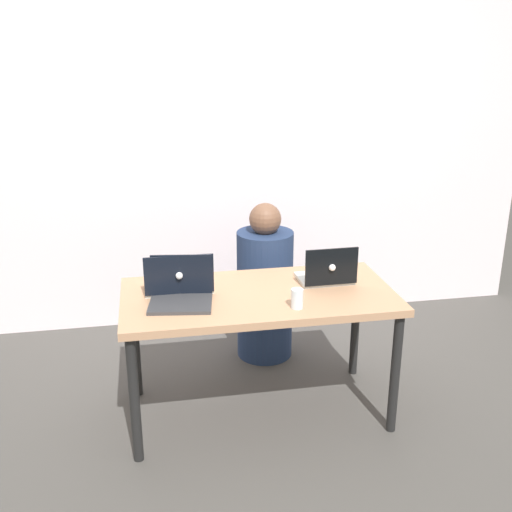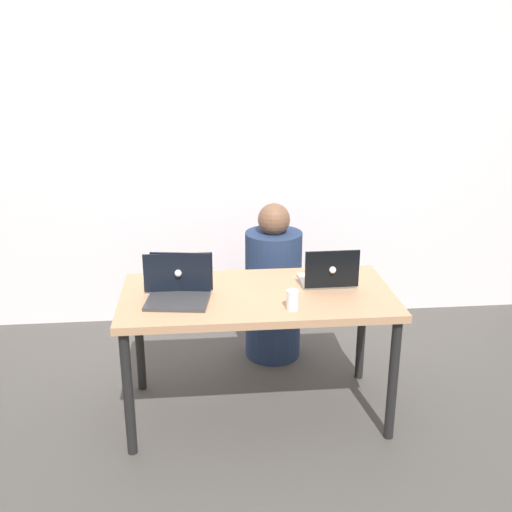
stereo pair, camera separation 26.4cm
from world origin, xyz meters
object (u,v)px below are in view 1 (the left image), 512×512
laptop_back_right (327,274)px  laptop_back_left (179,283)px  person_at_center (265,290)px  laptop_front_left (181,293)px  water_glass_right (297,300)px

laptop_back_right → laptop_back_left: size_ratio=0.82×
person_at_center → laptop_front_left: size_ratio=3.03×
water_glass_right → laptop_front_left: bearing=162.8°
person_at_center → laptop_back_right: size_ratio=3.52×
laptop_front_left → water_glass_right: size_ratio=3.42×
laptop_back_right → laptop_back_left: bearing=-2.9°
laptop_back_right → water_glass_right: 0.38m
laptop_back_left → water_glass_right: bearing=149.6°
laptop_front_left → laptop_back_left: 0.15m
person_at_center → laptop_back_left: (-0.57, -0.55, 0.31)m
laptop_back_right → laptop_back_left: (-0.80, 0.03, 0.00)m
person_at_center → water_glass_right: (-0.02, -0.87, 0.30)m
person_at_center → water_glass_right: bearing=72.1°
laptop_back_right → water_glass_right: (-0.24, -0.30, -0.01)m
person_at_center → water_glass_right: size_ratio=10.37×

